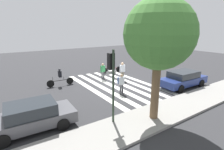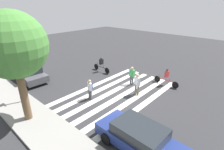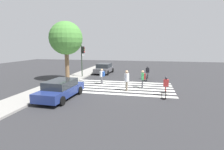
{
  "view_description": "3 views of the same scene",
  "coord_description": "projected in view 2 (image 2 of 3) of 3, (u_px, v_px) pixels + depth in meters",
  "views": [
    {
      "loc": [
        8.9,
        12.56,
        5.08
      ],
      "look_at": [
        0.2,
        -0.46,
        0.84
      ],
      "focal_mm": 28.0,
      "sensor_mm": 36.0,
      "label": 1
    },
    {
      "loc": [
        -8.08,
        9.66,
        6.89
      ],
      "look_at": [
        0.98,
        -0.4,
        1.22
      ],
      "focal_mm": 28.0,
      "sensor_mm": 36.0,
      "label": 2
    },
    {
      "loc": [
        -16.26,
        -2.72,
        3.97
      ],
      "look_at": [
        -0.34,
        0.7,
        1.22
      ],
      "focal_mm": 28.0,
      "sensor_mm": 36.0,
      "label": 3
    }
  ],
  "objects": [
    {
      "name": "sidewalk_curb",
      "position": [
        47.0,
        131.0,
        9.96
      ],
      "size": [
        36.0,
        2.5,
        0.14
      ],
      "color": "gray",
      "rests_on": "ground_plane"
    },
    {
      "name": "pedestrian_adult_blue_shirt",
      "position": [
        137.0,
        83.0,
        13.64
      ],
      "size": [
        0.55,
        0.38,
        1.83
      ],
      "rotation": [
        0.0,
        0.0,
        -0.32
      ],
      "color": "#6B6051",
      "rests_on": "ground_plane"
    },
    {
      "name": "street_tree",
      "position": [
        13.0,
        46.0,
        9.24
      ],
      "size": [
        3.67,
        3.67,
        6.62
      ],
      "color": "brown",
      "rests_on": "ground_plane"
    },
    {
      "name": "traffic_light",
      "position": [
        23.0,
        66.0,
        12.03
      ],
      "size": [
        0.6,
        0.5,
        4.06
      ],
      "color": "#283828",
      "rests_on": "ground_plane"
    },
    {
      "name": "car_parked_far_curb",
      "position": [
        139.0,
        137.0,
        8.61
      ],
      "size": [
        4.63,
        2.1,
        1.42
      ],
      "rotation": [
        0.0,
        0.0,
        -0.03
      ],
      "color": "navy",
      "rests_on": "ground_plane"
    },
    {
      "name": "car_parked_dark_suv",
      "position": [
        29.0,
        73.0,
        16.35
      ],
      "size": [
        4.35,
        2.18,
        1.44
      ],
      "rotation": [
        0.0,
        0.0,
        -0.04
      ],
      "color": "#4C4C51",
      "rests_on": "ground_plane"
    },
    {
      "name": "cyclist_near_curb",
      "position": [
        167.0,
        76.0,
        15.36
      ],
      "size": [
        2.38,
        0.41,
        1.57
      ],
      "rotation": [
        0.0,
        0.0,
        -0.06
      ],
      "color": "black",
      "rests_on": "ground_plane"
    },
    {
      "name": "ground_plane",
      "position": [
        118.0,
        93.0,
        14.27
      ],
      "size": [
        60.0,
        60.0,
        0.0
      ],
      "primitive_type": "plane",
      "color": "#2D2D30"
    },
    {
      "name": "crosswalk_stripes",
      "position": [
        118.0,
        93.0,
        14.27
      ],
      "size": [
        5.48,
        10.0,
        0.01
      ],
      "color": "silver",
      "rests_on": "ground_plane"
    },
    {
      "name": "pedestrian_adult_yellow_jacket",
      "position": [
        90.0,
        88.0,
        13.13
      ],
      "size": [
        0.49,
        0.46,
        1.6
      ],
      "rotation": [
        0.0,
        0.0,
        -0.33
      ],
      "color": "#4C4C51",
      "rests_on": "ground_plane"
    },
    {
      "name": "cyclist_far_lane",
      "position": [
        101.0,
        64.0,
        18.4
      ],
      "size": [
        2.4,
        0.41,
        1.6
      ],
      "rotation": [
        0.0,
        0.0,
        -0.06
      ],
      "color": "black",
      "rests_on": "ground_plane"
    },
    {
      "name": "pedestrian_child_with_backpack",
      "position": [
        132.0,
        74.0,
        15.49
      ],
      "size": [
        0.49,
        0.43,
        1.67
      ],
      "rotation": [
        0.0,
        0.0,
        0.15
      ],
      "color": "#4C4C51",
      "rests_on": "ground_plane"
    }
  ]
}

